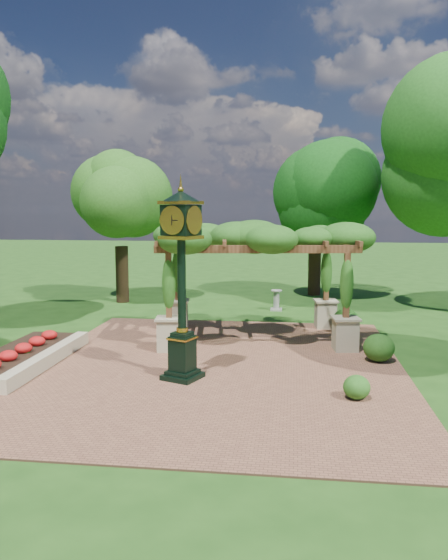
# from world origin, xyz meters

# --- Properties ---
(ground) EXTENTS (120.00, 120.00, 0.00)m
(ground) POSITION_xyz_m (0.00, 0.00, 0.00)
(ground) COLOR #1E4714
(ground) RESTS_ON ground
(brick_plaza) EXTENTS (10.00, 12.00, 0.04)m
(brick_plaza) POSITION_xyz_m (0.00, 1.00, 0.02)
(brick_plaza) COLOR brown
(brick_plaza) RESTS_ON ground
(border_wall) EXTENTS (0.35, 5.00, 0.40)m
(border_wall) POSITION_xyz_m (-4.60, 0.50, 0.20)
(border_wall) COLOR #C6B793
(border_wall) RESTS_ON ground
(flower_bed) EXTENTS (1.50, 5.00, 0.36)m
(flower_bed) POSITION_xyz_m (-5.50, 0.50, 0.18)
(flower_bed) COLOR red
(flower_bed) RESTS_ON ground
(pedestal_clock) EXTENTS (1.22, 1.22, 4.77)m
(pedestal_clock) POSITION_xyz_m (-0.70, -0.24, 2.85)
(pedestal_clock) COLOR black
(pedestal_clock) RESTS_ON brick_plaza
(pergola) EXTENTS (6.60, 4.63, 3.87)m
(pergola) POSITION_xyz_m (0.77, 4.37, 3.18)
(pergola) COLOR tan
(pergola) RESTS_ON brick_plaza
(sundial) EXTENTS (0.49, 0.49, 0.88)m
(sundial) POSITION_xyz_m (1.32, 9.66, 0.39)
(sundial) COLOR gray
(sundial) RESTS_ON ground
(shrub_front) EXTENTS (0.80, 0.80, 0.55)m
(shrub_front) POSITION_xyz_m (3.47, -1.21, 0.31)
(shrub_front) COLOR #265C1A
(shrub_front) RESTS_ON brick_plaza
(shrub_mid) EXTENTS (1.14, 1.14, 0.78)m
(shrub_mid) POSITION_xyz_m (4.43, 2.00, 0.43)
(shrub_mid) COLOR #214C15
(shrub_mid) RESTS_ON brick_plaza
(shrub_back) EXTENTS (1.08, 1.08, 0.81)m
(shrub_back) POSITION_xyz_m (3.87, 5.76, 0.44)
(shrub_back) COLOR #235919
(shrub_back) RESTS_ON brick_plaza
(tree_west_far) EXTENTS (3.55, 3.55, 6.69)m
(tree_west_far) POSITION_xyz_m (-5.83, 10.89, 4.59)
(tree_west_far) COLOR #2F2012
(tree_west_far) RESTS_ON ground
(tree_north) EXTENTS (4.15, 4.15, 7.12)m
(tree_north) POSITION_xyz_m (3.05, 14.21, 4.89)
(tree_north) COLOR #341F15
(tree_north) RESTS_ON ground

